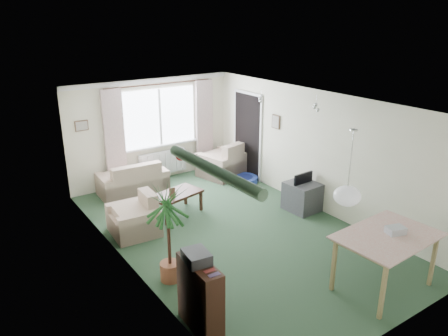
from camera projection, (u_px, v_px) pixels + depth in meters
ground at (233, 232)px, 7.96m from camera, size 6.50×6.50×0.00m
window at (160, 117)px, 10.07m from camera, size 1.80×0.03×1.30m
curtain_rod at (159, 84)px, 9.75m from camera, size 2.60×0.03×0.03m
curtain_left at (114, 135)px, 9.46m from camera, size 0.45×0.08×2.00m
curtain_right at (204, 121)px, 10.69m from camera, size 0.45×0.08×2.00m
radiator at (163, 163)px, 10.41m from camera, size 1.20×0.10×0.55m
doorway at (248, 136)px, 10.39m from camera, size 0.03×0.95×2.00m
pendant_lamp at (347, 196)px, 5.78m from camera, size 0.36×0.36×0.36m
tinsel_garland at (213, 170)px, 4.39m from camera, size 1.60×1.60×0.12m
bauble_cluster_a at (261, 96)px, 8.61m from camera, size 0.20×0.20×0.20m
bauble_cluster_b at (316, 104)px, 7.84m from camera, size 0.20×0.20×0.20m
wall_picture_back at (82, 126)px, 9.10m from camera, size 0.28×0.03×0.22m
wall_picture_right at (276, 122)px, 9.43m from camera, size 0.03×0.24×0.30m
sofa at (132, 177)px, 9.57m from camera, size 1.49×0.83×0.73m
armchair_corner at (222, 159)px, 10.57m from camera, size 1.15×1.11×0.86m
armchair_left at (133, 214)px, 7.80m from camera, size 0.84×0.88×0.74m
coffee_table at (177, 204)px, 8.60m from camera, size 1.10×0.77×0.45m
photo_frame at (172, 192)px, 8.39m from camera, size 0.12×0.05×0.16m
bookshelf at (200, 297)px, 5.37m from camera, size 0.30×0.78×0.94m
hifi_box at (197, 257)px, 5.22m from camera, size 0.32×0.38×0.14m
houseplant at (169, 234)px, 6.29m from camera, size 0.80×0.80×1.52m
dining_table at (384, 262)px, 6.22m from camera, size 1.38×0.95×0.83m
gift_box at (396, 231)px, 6.10m from camera, size 0.29×0.25×0.12m
tv_cube at (302, 197)px, 8.77m from camera, size 0.60×0.66×0.57m
pet_bed at (244, 179)px, 10.29m from camera, size 0.72×0.72×0.13m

